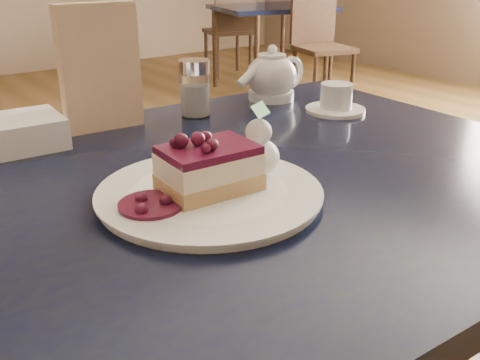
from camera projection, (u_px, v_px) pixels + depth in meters
main_table at (193, 235)px, 0.80m from camera, size 1.29×0.89×0.79m
dessert_plate at (210, 194)px, 0.73m from camera, size 0.30×0.30×0.01m
cheesecake_slice at (209, 169)px, 0.71m from camera, size 0.13×0.09×0.06m
whipped_cream at (258, 156)px, 0.77m from camera, size 0.06×0.06×0.05m
berry_sauce at (151, 205)px, 0.68m from camera, size 0.08×0.08×0.01m
tea_set at (284, 82)px, 1.19m from camera, size 0.21×0.28×0.11m
menu_card at (100, 68)px, 0.98m from camera, size 0.15×0.04×0.23m
sugar_shaker at (195, 88)px, 1.08m from camera, size 0.06×0.06×0.12m
napkin_stack at (23, 132)px, 0.92m from camera, size 0.13×0.13×0.05m
bg_table_far_right at (270, 80)px, 4.79m from camera, size 1.09×1.70×1.13m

